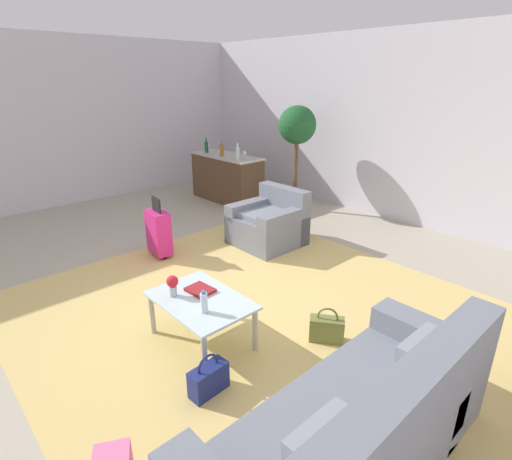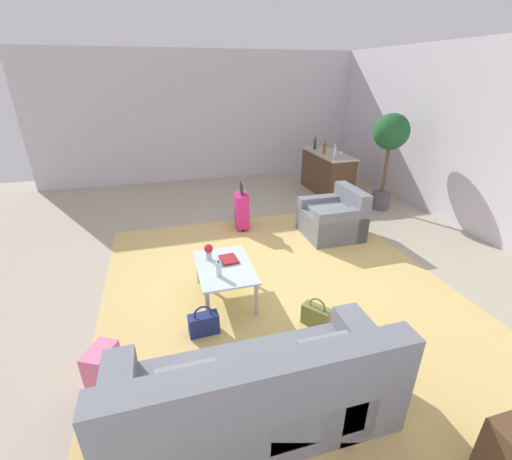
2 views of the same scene
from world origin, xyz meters
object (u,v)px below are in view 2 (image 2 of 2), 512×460
object	(u,v)px
flower_vase	(209,250)
potted_ficus	(390,142)
couch	(257,401)
water_bottle	(219,269)
wine_glass_leftmost	(317,144)
handbag_olive	(316,316)
coffee_table_book	(229,259)
wine_bottle_amber	(324,148)
handbag_navy	(204,324)
armchair	(334,219)
backpack_pink	(104,368)
wine_bottle_clear	(335,153)
coffee_table	(225,271)
bar_console	(327,172)
suitcase_magenta	(242,210)
wine_glass_left_of_centre	(341,153)
wine_bottle_green	(315,144)

from	to	relation	value
flower_vase	potted_ficus	distance (m)	4.40
couch	water_bottle	distance (m)	1.61
wine_glass_leftmost	handbag_olive	bearing A→B (deg)	-24.50
water_bottle	couch	bearing A→B (deg)	0.00
coffee_table_book	potted_ficus	distance (m)	4.27
wine_bottle_amber	handbag_navy	distance (m)	5.34
coffee_table_book	handbag_olive	size ratio (longest dim) A/B	0.70
armchair	backpack_pink	size ratio (longest dim) A/B	2.27
wine_bottle_amber	wine_bottle_clear	xyz separation A→B (m)	(0.48, 0.00, 0.00)
couch	flower_vase	bearing A→B (deg)	-178.58
coffee_table	water_bottle	xyz separation A→B (m)	(0.20, -0.10, 0.16)
coffee_table	bar_console	size ratio (longest dim) A/B	0.59
armchair	bar_console	world-z (taller)	bar_console
suitcase_magenta	coffee_table_book	bearing A→B (deg)	-18.25
wine_glass_leftmost	suitcase_magenta	world-z (taller)	wine_glass_leftmost
flower_vase	backpack_pink	xyz separation A→B (m)	(1.22, -1.14, -0.38)
coffee_table	bar_console	bearing A→B (deg)	138.47
wine_glass_left_of_centre	water_bottle	bearing A→B (deg)	-45.43
potted_ficus	suitcase_magenta	bearing A→B (deg)	-86.19
bar_console	wine_glass_left_of_centre	world-z (taller)	wine_glass_left_of_centre
couch	wine_bottle_green	distance (m)	6.59
armchair	potted_ficus	size ratio (longest dim) A/B	0.48
water_bottle	flower_vase	size ratio (longest dim) A/B	1.00
couch	handbag_navy	xyz separation A→B (m)	(-1.21, -0.25, -0.19)
coffee_table_book	potted_ficus	size ratio (longest dim) A/B	0.13
flower_vase	handbag_olive	bearing A→B (deg)	45.36
couch	backpack_pink	bearing A→B (deg)	-123.44
water_bottle	wine_glass_leftmost	size ratio (longest dim) A/B	1.32
coffee_table	wine_bottle_amber	bearing A→B (deg)	139.45
wine_glass_leftmost	coffee_table_book	bearing A→B (deg)	-37.29
handbag_olive	potted_ficus	bearing A→B (deg)	136.54
wine_glass_leftmost	backpack_pink	distance (m)	6.73
wine_glass_leftmost	handbag_navy	bearing A→B (deg)	-36.49
suitcase_magenta	backpack_pink	bearing A→B (deg)	-33.53
coffee_table	handbag_navy	size ratio (longest dim) A/B	2.69
bar_console	wine_bottle_clear	distance (m)	0.76
bar_console	handbag_olive	distance (m)	4.84
potted_ficus	bar_console	bearing A→B (deg)	-155.22
backpack_pink	couch	bearing A→B (deg)	56.56
flower_vase	wine_bottle_amber	distance (m)	4.55
wine_glass_leftmost	wine_glass_left_of_centre	xyz separation A→B (m)	(1.11, 0.02, 0.00)
couch	coffee_table_book	world-z (taller)	couch
flower_vase	wine_glass_leftmost	distance (m)	5.03
handbag_olive	handbag_navy	xyz separation A→B (m)	(-0.21, -1.22, 0.00)
water_bottle	handbag_navy	bearing A→B (deg)	-33.47
coffee_table	handbag_navy	distance (m)	0.73
suitcase_magenta	water_bottle	bearing A→B (deg)	-19.98
armchair	coffee_table	xyz separation A→B (m)	(1.30, -2.17, 0.10)
handbag_olive	backpack_pink	world-z (taller)	backpack_pink
coffee_table	bar_console	world-z (taller)	bar_console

